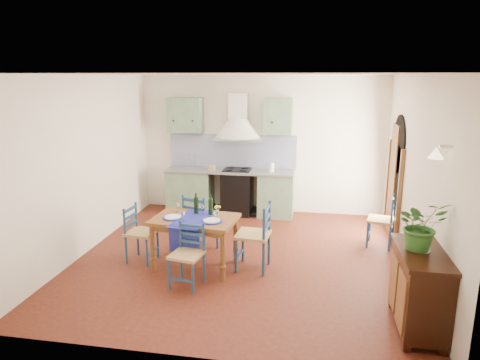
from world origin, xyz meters
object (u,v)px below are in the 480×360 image
chair_near (188,255)px  potted_plant (421,225)px  sideboard (419,287)px  dining_table (195,224)px

chair_near → potted_plant: (2.78, -0.52, 0.77)m
sideboard → dining_table: bearing=158.1°
dining_table → potted_plant: bearing=-21.4°
sideboard → potted_plant: potted_plant is taller
dining_table → chair_near: 0.64m
dining_table → potted_plant: size_ratio=2.25×
dining_table → potted_plant: 3.09m
dining_table → chair_near: (0.06, -0.59, -0.23)m
chair_near → sideboard: size_ratio=0.82×
sideboard → potted_plant: size_ratio=1.86×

